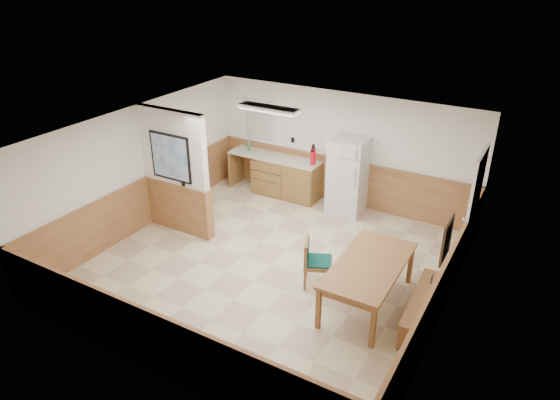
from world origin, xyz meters
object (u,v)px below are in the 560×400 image
Objects in this scene: refrigerator at (348,176)px; dining_chair at (313,259)px; dining_table at (369,269)px; soap_bottle at (249,147)px; fire_extinguisher at (313,156)px; dining_bench at (423,303)px.

dining_chair is at bearing -80.05° from refrigerator.
dining_table is 2.27× the size of dining_chair.
soap_bottle reaches higher than dining_table.
refrigerator is 3.56× the size of fire_extinguisher.
dining_chair is 4.32× the size of soap_bottle.
dining_chair is (-0.99, 0.04, -0.17)m from dining_table.
refrigerator is at bearing -1.45° from soap_bottle.
soap_bottle is (-4.09, 2.88, 0.34)m from dining_table.
refrigerator is 1.03× the size of dining_bench.
refrigerator reaches higher than dining_bench.
fire_extinguisher is (-3.29, 2.86, 0.76)m from dining_bench.
dining_table is 1.00m from dining_chair.
soap_bottle reaches higher than dining_chair.
dining_chair is at bearing -42.42° from soap_bottle.
soap_bottle is (-3.10, 2.84, 0.50)m from dining_chair.
refrigerator is 2.85m from dining_chair.
dining_table is at bearing -35.11° from soap_bottle.
dining_bench is (0.88, -0.01, -0.32)m from dining_table.
fire_extinguisher reaches higher than dining_bench.
refrigerator is 1.94× the size of dining_chair.
dining_bench is 8.12× the size of soap_bottle.
fire_extinguisher is at bearing 92.67° from dining_chair.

